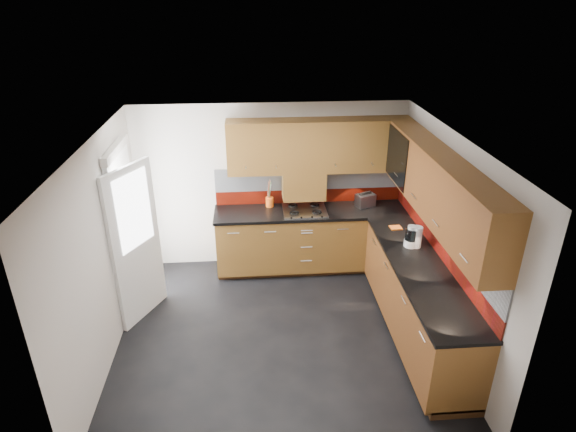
{
  "coord_description": "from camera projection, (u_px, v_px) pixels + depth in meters",
  "views": [
    {
      "loc": [
        -0.27,
        -4.62,
        3.77
      ],
      "look_at": [
        0.15,
        0.65,
        1.27
      ],
      "focal_mm": 30.0,
      "sensor_mm": 36.0,
      "label": 1
    }
  ],
  "objects": [
    {
      "name": "room",
      "position": [
        279.0,
        223.0,
        5.15
      ],
      "size": [
        4.0,
        3.8,
        2.64
      ],
      "color": "black"
    },
    {
      "name": "gas_hob",
      "position": [
        305.0,
        210.0,
        6.74
      ],
      "size": [
        0.61,
        0.53,
        0.05
      ],
      "color": "silver",
      "rests_on": "countertop"
    },
    {
      "name": "orange_cloth",
      "position": [
        396.0,
        228.0,
        6.27
      ],
      "size": [
        0.15,
        0.13,
        0.02
      ],
      "primitive_type": "cube",
      "rotation": [
        0.0,
        0.0,
        0.06
      ],
      "color": "orange",
      "rests_on": "countertop"
    },
    {
      "name": "backsplash",
      "position": [
        373.0,
        208.0,
        6.21
      ],
      "size": [
        2.7,
        3.2,
        0.54
      ],
      "color": "maroon",
      "rests_on": "countertop"
    },
    {
      "name": "back_door",
      "position": [
        131.0,
        235.0,
        5.9
      ],
      "size": [
        0.42,
        1.19,
        2.04
      ],
      "color": "white",
      "rests_on": "room"
    },
    {
      "name": "extractor_hood",
      "position": [
        304.0,
        184.0,
        6.75
      ],
      "size": [
        0.6,
        0.33,
        0.4
      ],
      "primitive_type": "cube",
      "color": "brown",
      "rests_on": "room"
    },
    {
      "name": "paper_towel",
      "position": [
        417.0,
        237.0,
        5.77
      ],
      "size": [
        0.16,
        0.16,
        0.26
      ],
      "primitive_type": "cylinder",
      "rotation": [
        0.0,
        0.0,
        0.38
      ],
      "color": "white",
      "rests_on": "countertop"
    },
    {
      "name": "utensil_pot",
      "position": [
        270.0,
        200.0,
        6.86
      ],
      "size": [
        0.11,
        0.11,
        0.4
      ],
      "color": "orange",
      "rests_on": "countertop"
    },
    {
      "name": "toaster",
      "position": [
        365.0,
        200.0,
        6.88
      ],
      "size": [
        0.3,
        0.25,
        0.19
      ],
      "color": "silver",
      "rests_on": "countertop"
    },
    {
      "name": "upper_cabinets",
      "position": [
        376.0,
        166.0,
        5.8
      ],
      "size": [
        2.5,
        3.2,
        0.72
      ],
      "color": "brown",
      "rests_on": "room"
    },
    {
      "name": "food_processor",
      "position": [
        411.0,
        237.0,
        5.79
      ],
      "size": [
        0.16,
        0.16,
        0.27
      ],
      "color": "white",
      "rests_on": "countertop"
    },
    {
      "name": "base_cabinets",
      "position": [
        357.0,
        268.0,
        6.33
      ],
      "size": [
        2.7,
        3.2,
        0.95
      ],
      "color": "brown",
      "rests_on": "room"
    },
    {
      "name": "countertop",
      "position": [
        358.0,
        236.0,
        6.11
      ],
      "size": [
        2.72,
        3.22,
        0.04
      ],
      "color": "black",
      "rests_on": "base_cabinets"
    },
    {
      "name": "glass_cabinet",
      "position": [
        408.0,
        155.0,
        6.08
      ],
      "size": [
        0.32,
        0.8,
        0.66
      ],
      "color": "black",
      "rests_on": "room"
    }
  ]
}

